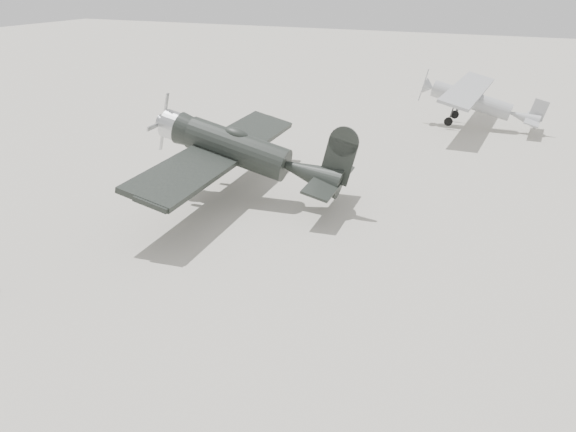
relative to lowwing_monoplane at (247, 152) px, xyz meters
name	(u,v)px	position (x,y,z in m)	size (l,w,h in m)	color
ground	(266,322)	(4.68, -7.77, -1.99)	(160.00, 160.00, 0.00)	#A8A595
lowwing_monoplane	(247,152)	(0.00, 0.00, 0.00)	(8.36, 11.68, 3.77)	black
highwing_monoplane	(477,98)	(6.97, 15.83, -0.20)	(7.15, 10.02, 2.86)	#AEB0B3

